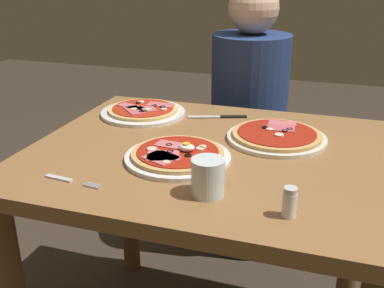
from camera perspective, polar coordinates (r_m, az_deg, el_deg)
dining_table at (r=1.33m, az=2.16°, el=-5.95°), size 1.01×0.83×0.76m
pizza_foreground at (r=1.21m, az=-1.82°, el=-1.43°), size 0.28×0.28×0.05m
pizza_across_left at (r=1.36m, az=10.63°, el=0.98°), size 0.29×0.29×0.03m
pizza_across_right at (r=1.58m, az=-6.18°, el=4.14°), size 0.29×0.29×0.03m
water_glass_near at (r=1.02m, az=2.00°, el=-4.51°), size 0.08×0.08×0.09m
fork at (r=1.13m, az=-15.33°, el=-4.43°), size 0.16×0.03×0.00m
knife at (r=1.54m, az=3.68°, el=3.47°), size 0.19×0.08×0.01m
salt_shaker at (r=0.96m, az=12.20°, el=-7.22°), size 0.03×0.03×0.07m
diner_person at (r=1.96m, az=7.02°, el=1.40°), size 0.32×0.32×1.18m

